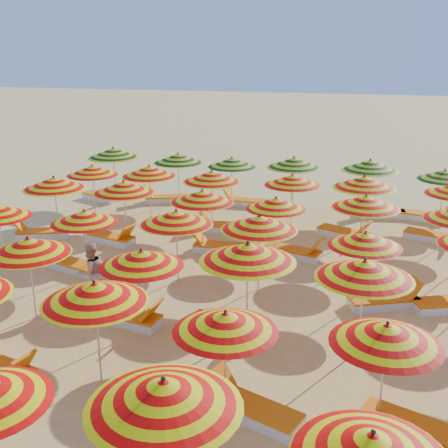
{
  "coord_description": "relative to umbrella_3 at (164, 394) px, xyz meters",
  "views": [
    {
      "loc": [
        3.26,
        -13.26,
        6.2
      ],
      "look_at": [
        0.0,
        0.5,
        1.6
      ],
      "focal_mm": 45.0,
      "sensor_mm": 36.0,
      "label": 1
    }
  ],
  "objects": [
    {
      "name": "lounger_8",
      "position": [
        -2.7,
        5.03,
        -1.77
      ],
      "size": [
        1.81,
        0.9,
        0.69
      ],
      "rotation": [
        0.0,
        0.0,
        -0.19
      ],
      "color": "white",
      "rests_on": "ground"
    },
    {
      "name": "umbrella_4",
      "position": [
        2.58,
        -0.21,
        -0.15
      ],
      "size": [
        1.99,
        1.99,
        2.01
      ],
      "color": "silver",
      "rests_on": "ground"
    },
    {
      "name": "lounger_6",
      "position": [
        3.45,
        2.45,
        -1.77
      ],
      "size": [
        1.82,
        1.17,
        0.69
      ],
      "rotation": [
        0.0,
        0.0,
        -0.37
      ],
      "color": "white",
      "rests_on": "ground"
    },
    {
      "name": "umbrella_20",
      "position": [
        -2.29,
        7.56,
        -0.11
      ],
      "size": [
        2.1,
        2.1,
        2.07
      ],
      "color": "silver",
      "rests_on": "ground"
    },
    {
      "name": "umbrella_40",
      "position": [
        2.71,
        14.94,
        0.0
      ],
      "size": [
        2.44,
        2.44,
        2.19
      ],
      "color": "silver",
      "rests_on": "ground"
    },
    {
      "name": "umbrella_41",
      "position": [
        5.27,
        14.74,
        -0.17
      ],
      "size": [
        2.32,
        2.32,
        1.99
      ],
      "color": "silver",
      "rests_on": "ground"
    },
    {
      "name": "lounger_22",
      "position": [
        -5.23,
        15.02,
        -1.77
      ],
      "size": [
        1.83,
        1.12,
        0.69
      ],
      "rotation": [
        0.0,
        0.0,
        3.48
      ],
      "color": "white",
      "rests_on": "ground"
    },
    {
      "name": "umbrella_31",
      "position": [
        -4.91,
        12.53,
        -0.09
      ],
      "size": [
        2.17,
        2.17,
        2.09
      ],
      "color": "silver",
      "rests_on": "ground"
    },
    {
      "name": "umbrella_34",
      "position": [
        2.51,
        12.33,
        -0.02
      ],
      "size": [
        2.47,
        2.47,
        2.17
      ],
      "color": "silver",
      "rests_on": "ground"
    },
    {
      "name": "umbrella_14",
      "position": [
        -2.2,
        4.82,
        -0.19
      ],
      "size": [
        2.08,
        2.08,
        1.97
      ],
      "color": "silver",
      "rests_on": "ground"
    },
    {
      "name": "umbrella_8",
      "position": [
        -2.28,
        2.74,
        -0.08
      ],
      "size": [
        2.29,
        2.29,
        2.1
      ],
      "color": "silver",
      "rests_on": "ground"
    },
    {
      "name": "umbrella_22",
      "position": [
        2.54,
        7.37,
        -0.25
      ],
      "size": [
        2.17,
        2.17,
        1.9
      ],
      "color": "silver",
      "rests_on": "ground"
    },
    {
      "name": "umbrella_32",
      "position": [
        -2.53,
        12.22,
        -0.08
      ],
      "size": [
        2.17,
        2.17,
        2.1
      ],
      "color": "silver",
      "rests_on": "ground"
    },
    {
      "name": "lounger_18",
      "position": [
        -2.03,
        12.03,
        -1.77
      ],
      "size": [
        1.78,
        0.75,
        0.69
      ],
      "rotation": [
        0.0,
        0.0,
        3.24
      ],
      "color": "white",
      "rests_on": "ground"
    },
    {
      "name": "umbrella_9",
      "position": [
        0.23,
        2.48,
        -0.23
      ],
      "size": [
        2.27,
        2.27,
        1.92
      ],
      "color": "silver",
      "rests_on": "ground"
    },
    {
      "name": "umbrella_3",
      "position": [
        0.0,
        0.0,
        0.0
      ],
      "size": [
        2.65,
        2.65,
        2.19
      ],
      "color": "silver",
      "rests_on": "ground"
    },
    {
      "name": "umbrella_36",
      "position": [
        -7.34,
        14.95,
        0.01
      ],
      "size": [
        2.14,
        2.14,
        2.2
      ],
      "color": "silver",
      "rests_on": "ground"
    },
    {
      "name": "umbrella_39",
      "position": [
        -0.05,
        14.88,
        -0.02
      ],
      "size": [
        2.42,
        2.42,
        2.17
      ],
      "color": "silver",
      "rests_on": "ground"
    },
    {
      "name": "lounger_14",
      "position": [
        -7.81,
        9.96,
        -1.77
      ],
      "size": [
        1.83,
        1.16,
        0.69
      ],
      "rotation": [
        0.0,
        0.0,
        3.5
      ],
      "color": "white",
      "rests_on": "ground"
    },
    {
      "name": "lounger_5",
      "position": [
        0.73,
        2.34,
        -1.77
      ],
      "size": [
        1.82,
        1.19,
        0.69
      ],
      "rotation": [
        0.0,
        0.0,
        2.76
      ],
      "color": "white",
      "rests_on": "ground"
    },
    {
      "name": "umbrella_13",
      "position": [
        -4.9,
        4.78,
        -0.12
      ],
      "size": [
        2.24,
        2.24,
        2.05
      ],
      "color": "silver",
      "rests_on": "ground"
    },
    {
      "name": "lounger_21",
      "position": [
        -7.84,
        14.69,
        -1.77
      ],
      "size": [
        1.82,
        1.2,
        0.69
      ],
      "rotation": [
        0.0,
        0.0,
        -0.39
      ],
      "color": "white",
      "rests_on": "ground"
    },
    {
      "name": "ground",
      "position": [
        -1.1,
        7.48,
        -1.93
      ],
      "size": [
        120.0,
        120.0,
        0.0
      ],
      "primitive_type": "plane",
      "color": "#EECA6A",
      "rests_on": "ground"
    },
    {
      "name": "lounger_20",
      "position": [
        4.82,
        12.62,
        -1.77
      ],
      "size": [
        1.83,
        1.14,
        0.69
      ],
      "rotation": [
        0.0,
        0.0,
        -0.35
      ],
      "color": "white",
      "rests_on": "ground"
    },
    {
      "name": "umbrella_27",
      "position": [
        -0.01,
        10.04,
        -0.26
      ],
      "size": [
        1.92,
        1.92,
        1.9
      ],
      "color": "silver",
      "rests_on": "ground"
    },
    {
      "name": "umbrella_24",
      "position": [
        -7.22,
        10.04,
        -0.05
      ],
      "size": [
        2.54,
        2.54,
        2.13
      ],
      "color": "silver",
      "rests_on": "ground"
    },
    {
      "name": "umbrella_25",
      "position": [
        -4.86,
        10.16,
        -0.08
      ],
      "size": [
        2.53,
        2.53,
        2.1
      ],
      "color": "silver",
      "rests_on": "ground"
    },
    {
      "name": "lounger_25",
      "position": [
        4.77,
        14.9,
        -1.77
      ],
      "size": [
        1.83,
        1.08,
        0.69
      ],
      "rotation": [
        0.0,
        0.0,
        -0.31
      ],
      "color": "white",
      "rests_on": "ground"
    },
    {
      "name": "umbrella_33",
      "position": [
        0.17,
        12.59,
        -0.14
      ],
      "size": [
        2.23,
        2.23,
        2.03
      ],
      "color": "silver",
      "rests_on": "ground"
    },
    {
      "name": "umbrella_28",
      "position": [
        2.55,
        10.2,
        -0.09
      ],
      "size": [
        2.49,
        2.49,
        2.09
      ],
      "color": "silver",
      "rests_on": "ground"
    },
    {
      "name": "lounger_17",
      "position": [
        0.58,
        10.13,
        -1.77
      ],
      "size": [
        1.83,
        1.07,
        0.69
      ],
      "rotation": [
        0.0,
        0.0,
        -0.3
      ],
      "color": "white",
      "rests_on": "ground"
    },
    {
      "name": "umbrella_16",
      "position": [
        2.51,
        4.97,
        -0.06
      ],
      "size": [
        2.28,
        2.28,
        2.12
      ],
      "color": "silver",
      "rests_on": "ground"
    },
    {
      "name": "lounger_9",
      "position": [
        -0.42,
        5.0,
        -1.77
      ],
      "size": [
        1.82,
        1.22,
        0.69
      ],
      "rotation": [
        0.0,
        0.0,
        -0.41
      ],
      "color": "white",
      "rests_on": "ground"
    },
    {
      "name": "lounger_16",
      "position": [
        -1.71,
        10.03,
        -1.77
      ],
      "size": [
        1.75,
        0.62,
        0.69
      ],
      "rotation": [
        0.0,
        0.0,
        3.17
      ],
      "color": "white",
      "rests_on": "ground"
    },
    {
      "name": "umbrella_26",
      "position": [
        -2.22,
        9.84,
        -0.13
      ],
      "size": [
        2.31,
        2.31,
        2.04
      ],
      "color": "silver",
      "rests_on": "ground"
    },
    {
      "name": "umbrella_21",
      "position": [
        -0.08,
        7.54,
        -0.08
      ],
      "size": [
        2.06,
        2.06,
        2.1
      ],
      "color": "silver",
      "rests_on": "ground"
    },
    {
      "name": "umbrella_30",
      "position": [
        -7.16,
        12.64,
        -0.2
      ],
      "size": [
        2.31,
        2.31,
        1.96
      ],
      "color": "silver",
      "rests_on": "ground"
    },
    {
      "name": "lounger_19",
      "position": [
        2.0,
        12.3,
        -1.77
      ],
      "size": [
        1.82,
        1.24,
        0.69
      ],
      "rotation": [
        0.0,
        0.0,
        -0.42
      ],
      "color": "white",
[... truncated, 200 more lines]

